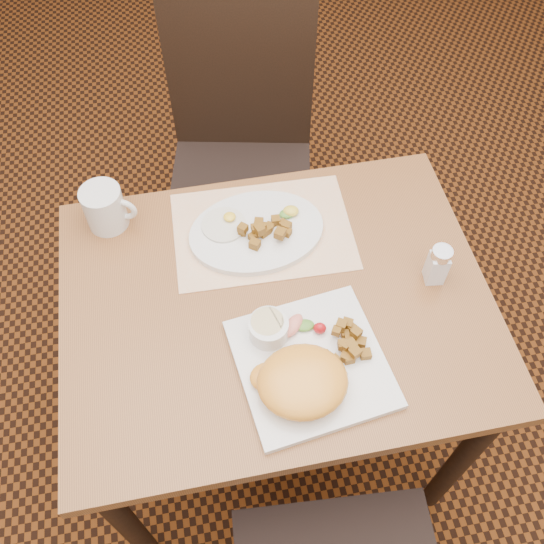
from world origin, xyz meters
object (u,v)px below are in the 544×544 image
Objects in this scene: chair_far at (241,148)px; plate_oval at (257,232)px; table at (276,325)px; salt_shaker at (438,264)px; plate_square at (311,364)px; coffee_mug at (105,208)px.

chair_far reaches higher than plate_oval.
table is 0.38m from salt_shaker.
salt_shaker is at bearing 26.45° from plate_square.
plate_oval is 0.34m from coffee_mug.
plate_square is at bearing 102.88° from chair_far.
coffee_mug reaches higher than salt_shaker.
table is at bearing 99.95° from chair_far.
coffee_mug is (-0.36, -0.39, 0.26)m from chair_far.
coffee_mug reaches higher than plate_oval.
table is 0.20m from plate_square.
plate_square is 0.34m from salt_shaker.
plate_oval is (-0.04, -0.49, 0.22)m from chair_far.
salt_shaker reaches higher than plate_square.
chair_far is 0.54m from plate_oval.
plate_square is 0.92× the size of plate_oval.
plate_square is (0.01, -0.83, 0.22)m from chair_far.
salt_shaker reaches higher than table.
plate_oval is at bearing -17.08° from coffee_mug.
plate_oval reaches higher than table.
coffee_mug is at bearing 156.89° from salt_shaker.
chair_far is 8.16× the size of coffee_mug.
chair_far reaches higher than coffee_mug.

